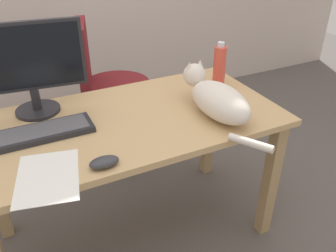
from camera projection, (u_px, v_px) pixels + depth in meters
name	position (u px, v px, depth m)	size (l,w,h in m)	color
ground_plane	(136.00, 231.00, 1.95)	(8.00, 8.00, 0.00)	#59544F
desk	(130.00, 138.00, 1.64)	(1.38, 0.71, 0.71)	tan
office_chair	(110.00, 102.00, 2.37)	(0.50, 0.48, 0.96)	black
monitor	(29.00, 65.00, 1.53)	(0.48, 0.20, 0.42)	#232328
keyboard	(39.00, 133.00, 1.45)	(0.44, 0.15, 0.03)	#232328
cat	(217.00, 99.00, 1.58)	(0.20, 0.61, 0.20)	silver
computer_mouse	(104.00, 162.00, 1.28)	(0.11, 0.06, 0.04)	#333338
paper_sheet	(48.00, 177.00, 1.23)	(0.21, 0.30, 0.00)	white
water_bottle	(219.00, 66.00, 1.84)	(0.07, 0.07, 0.24)	#D84C3D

